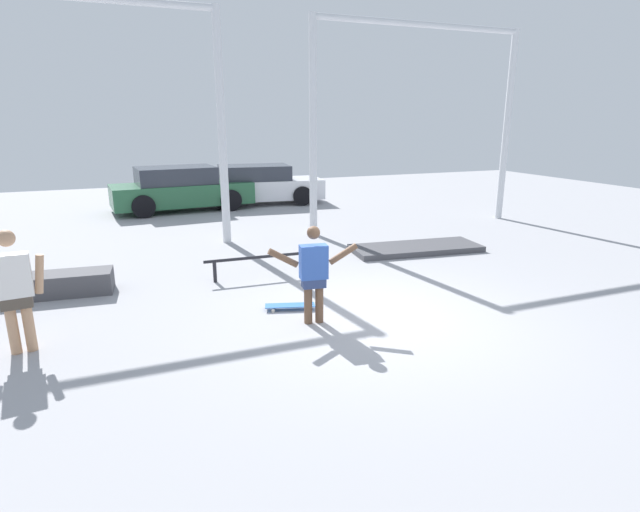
# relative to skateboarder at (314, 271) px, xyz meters

# --- Properties ---
(ground_plane) EXTENTS (36.00, 36.00, 0.00)m
(ground_plane) POSITION_rel_skateboarder_xyz_m (0.99, -0.15, -0.82)
(ground_plane) COLOR #9E9EA3
(skateboarder) EXTENTS (1.36, 0.27, 1.50)m
(skateboarder) POSITION_rel_skateboarder_xyz_m (0.00, 0.00, 0.00)
(skateboarder) COLOR brown
(skateboarder) RESTS_ON ground_plane
(skateboard) EXTENTS (0.83, 0.43, 0.08)m
(skateboard) POSITION_rel_skateboarder_xyz_m (-0.17, 0.65, -0.76)
(skateboard) COLOR #2D66B2
(skateboard) RESTS_ON ground_plane
(grind_box) EXTENTS (2.33, 0.80, 0.39)m
(grind_box) POSITION_rel_skateboarder_xyz_m (-3.97, 2.83, -0.62)
(grind_box) COLOR #47474C
(grind_box) RESTS_ON ground_plane
(manual_pad) EXTENTS (3.12, 1.43, 0.13)m
(manual_pad) POSITION_rel_skateboarder_xyz_m (3.76, 3.10, -0.75)
(manual_pad) COLOR #47474C
(manual_pad) RESTS_ON ground_plane
(grind_rail) EXTENTS (2.24, 0.14, 0.44)m
(grind_rail) POSITION_rel_skateboarder_xyz_m (-0.12, 2.48, -0.48)
(grind_rail) COLOR black
(grind_rail) RESTS_ON ground_plane
(canopy_support_left) EXTENTS (6.39, 0.20, 5.47)m
(canopy_support_left) POSITION_rel_skateboarder_xyz_m (-3.27, 5.62, 2.62)
(canopy_support_left) COLOR silver
(canopy_support_left) RESTS_ON ground_plane
(canopy_support_right) EXTENTS (6.39, 0.20, 5.47)m
(canopy_support_right) POSITION_rel_skateboarder_xyz_m (5.24, 5.62, 2.62)
(canopy_support_right) COLOR silver
(canopy_support_right) RESTS_ON ground_plane
(parked_car_green) EXTENTS (4.66, 2.31, 1.46)m
(parked_car_green) POSITION_rel_skateboarder_xyz_m (-0.68, 10.75, -0.11)
(parked_car_green) COLOR #28603D
(parked_car_green) RESTS_ON ground_plane
(parked_car_white) EXTENTS (4.66, 2.24, 1.39)m
(parked_car_white) POSITION_rel_skateboarder_xyz_m (2.09, 11.09, -0.14)
(parked_car_white) COLOR white
(parked_car_white) RESTS_ON ground_plane
(bystander) EXTENTS (0.78, 0.27, 1.66)m
(bystander) POSITION_rel_skateboarder_xyz_m (-3.93, 0.50, 0.08)
(bystander) COLOR tan
(bystander) RESTS_ON ground_plane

